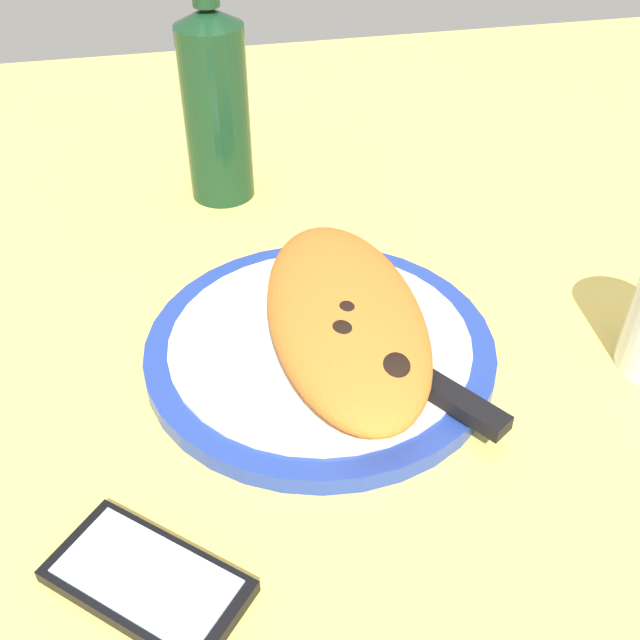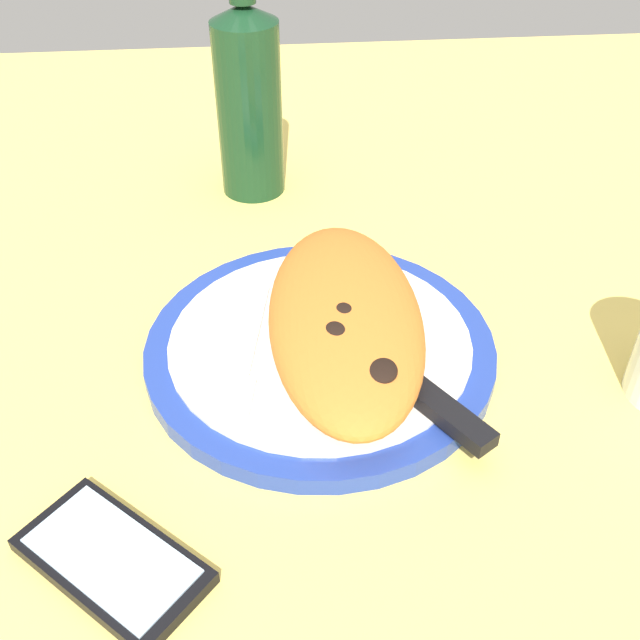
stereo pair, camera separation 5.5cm
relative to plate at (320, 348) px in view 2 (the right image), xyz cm
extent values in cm
cube|color=#EACC60|center=(0.00, 0.00, -2.39)|extent=(150.00, 150.00, 3.00)
cylinder|color=#233D99|center=(0.00, 0.00, -0.12)|extent=(28.64, 28.64, 1.56)
cylinder|color=white|center=(0.00, 0.00, 0.81)|extent=(24.70, 24.70, 0.30)
ellipsoid|color=orange|center=(0.57, 1.95, 3.42)|extent=(26.16, 13.00, 4.91)
ellipsoid|color=black|center=(2.17, 1.65, 5.49)|extent=(2.61, 2.25, 0.85)
ellipsoid|color=black|center=(-1.64, 1.91, 5.47)|extent=(2.36, 2.25, 0.68)
ellipsoid|color=black|center=(4.29, 0.86, 5.39)|extent=(2.98, 2.69, 0.87)
ellipsoid|color=black|center=(8.36, 3.52, 4.97)|extent=(2.89, 2.55, 0.96)
cube|color=silver|center=(-1.53, -5.28, 1.16)|extent=(11.53, 2.91, 0.40)
cube|color=silver|center=(6.12, -6.65, 1.16)|extent=(4.32, 2.87, 0.40)
cube|color=silver|center=(-0.87, 1.30, 1.16)|extent=(12.82, 9.24, 0.40)
cube|color=black|center=(9.07, 7.89, 1.56)|extent=(9.04, 6.93, 1.20)
cube|color=black|center=(18.41, -14.69, -0.39)|extent=(12.84, 13.35, 1.00)
cube|color=silver|center=(18.41, -14.69, 0.19)|extent=(11.16, 11.63, 0.16)
cylinder|color=#14381E|center=(-28.73, -4.81, 8.25)|extent=(6.86, 6.86, 18.29)
cone|color=#14381E|center=(-28.73, -4.81, 18.25)|extent=(6.86, 6.86, 1.71)
camera|label=1|loc=(45.23, -9.66, 40.71)|focal=41.99mm
camera|label=2|loc=(46.06, -4.18, 40.71)|focal=41.99mm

